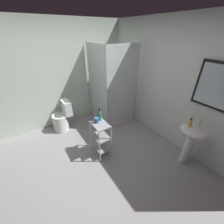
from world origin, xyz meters
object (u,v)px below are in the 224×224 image
object	(u,v)px
storage_cart	(101,137)
body_wash_bottle_green	(100,115)
rinse_cup	(97,120)
shower_stall	(111,104)
toilet	(62,118)
hand_soap_bottle	(190,123)
pedestal_sink	(191,139)

from	to	relation	value
storage_cart	body_wash_bottle_green	bearing A→B (deg)	152.35
rinse_cup	shower_stall	bearing A→B (deg)	134.93
toilet	storage_cart	distance (m)	1.34
hand_soap_bottle	toilet	bearing A→B (deg)	-144.45
toilet	body_wash_bottle_green	distance (m)	1.35
storage_cart	hand_soap_bottle	size ratio (longest dim) A/B	4.76
body_wash_bottle_green	rinse_cup	distance (m)	0.11
body_wash_bottle_green	pedestal_sink	bearing A→B (deg)	44.37
shower_stall	storage_cart	world-z (taller)	shower_stall
shower_stall	hand_soap_bottle	size ratio (longest dim) A/B	12.87
shower_stall	pedestal_sink	xyz separation A→B (m)	(2.08, 0.32, 0.12)
pedestal_sink	storage_cart	bearing A→B (deg)	-131.16
hand_soap_bottle	body_wash_bottle_green	xyz separation A→B (m)	(-1.10, -1.15, -0.03)
pedestal_sink	rinse_cup	xyz separation A→B (m)	(-1.15, -1.25, 0.21)
pedestal_sink	hand_soap_bottle	xyz separation A→B (m)	(-0.09, -0.02, 0.30)
pedestal_sink	rinse_cup	world-z (taller)	rinse_cup
storage_cart	rinse_cup	world-z (taller)	rinse_cup
storage_cart	body_wash_bottle_green	size ratio (longest dim) A/B	2.95
shower_stall	pedestal_sink	size ratio (longest dim) A/B	2.47
pedestal_sink	body_wash_bottle_green	xyz separation A→B (m)	(-1.19, -1.16, 0.27)
storage_cart	rinse_cup	size ratio (longest dim) A/B	7.24
pedestal_sink	storage_cart	world-z (taller)	pedestal_sink
pedestal_sink	storage_cart	distance (m)	1.63
shower_stall	pedestal_sink	bearing A→B (deg)	8.80
shower_stall	rinse_cup	xyz separation A→B (m)	(0.93, -0.93, 0.33)
toilet	body_wash_bottle_green	xyz separation A→B (m)	(1.16, 0.46, 0.53)
hand_soap_bottle	shower_stall	bearing A→B (deg)	-171.33
toilet	hand_soap_bottle	size ratio (longest dim) A/B	4.89
rinse_cup	body_wash_bottle_green	bearing A→B (deg)	112.92
shower_stall	body_wash_bottle_green	xyz separation A→B (m)	(0.89, -0.84, 0.38)
pedestal_sink	hand_soap_bottle	distance (m)	0.31
body_wash_bottle_green	rinse_cup	bearing A→B (deg)	-67.08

